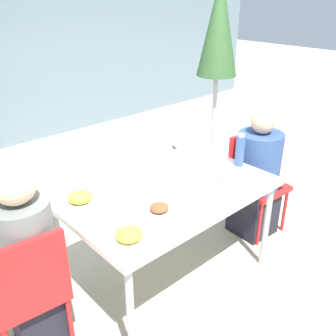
{
  "coord_description": "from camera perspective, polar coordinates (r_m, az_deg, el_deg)",
  "views": [
    {
      "loc": [
        -1.49,
        -1.62,
        1.96
      ],
      "look_at": [
        0.0,
        0.0,
        0.9
      ],
      "focal_mm": 40.0,
      "sensor_mm": 36.0,
      "label": 1
    }
  ],
  "objects": [
    {
      "name": "bottle",
      "position": [
        2.83,
        10.92,
        2.64
      ],
      "size": [
        0.07,
        0.07,
        0.25
      ],
      "color": "#334C8E",
      "rests_on": "dining_table"
    },
    {
      "name": "person_left",
      "position": [
        2.27,
        -20.28,
        -13.76
      ],
      "size": [
        0.32,
        0.32,
        1.2
      ],
      "rotation": [
        0.0,
        0.0,
        -0.1
      ],
      "color": "black",
      "rests_on": "ground"
    },
    {
      "name": "chair_right",
      "position": [
        3.31,
        12.81,
        -1.05
      ],
      "size": [
        0.43,
        0.43,
        0.87
      ],
      "rotation": [
        0.0,
        0.0,
        3.07
      ],
      "color": "red",
      "rests_on": "ground"
    },
    {
      "name": "plate_2",
      "position": [
        2.23,
        -1.32,
        -6.4
      ],
      "size": [
        0.21,
        0.21,
        0.06
      ],
      "color": "white",
      "rests_on": "dining_table"
    },
    {
      "name": "ground_plane",
      "position": [
        2.95,
        0.0,
        -16.05
      ],
      "size": [
        24.0,
        24.0,
        0.0
      ],
      "primitive_type": "plane",
      "color": "#B2A893"
    },
    {
      "name": "person_right",
      "position": [
        3.23,
        13.35,
        -1.6
      ],
      "size": [
        0.36,
        0.36,
        1.12
      ],
      "rotation": [
        0.0,
        0.0,
        3.07
      ],
      "color": "black",
      "rests_on": "ground"
    },
    {
      "name": "dining_table",
      "position": [
        2.54,
        0.0,
        -4.22
      ],
      "size": [
        1.4,
        0.91,
        0.75
      ],
      "color": "silver",
      "rests_on": "ground"
    },
    {
      "name": "chair_left",
      "position": [
        2.25,
        -20.57,
        -16.71
      ],
      "size": [
        0.44,
        0.44,
        0.87
      ],
      "rotation": [
        0.0,
        0.0,
        -0.1
      ],
      "color": "red",
      "rests_on": "ground"
    },
    {
      "name": "drinking_cup",
      "position": [
        2.61,
        9.24,
        -1.08
      ],
      "size": [
        0.07,
        0.07,
        0.1
      ],
      "color": "white",
      "rests_on": "dining_table"
    },
    {
      "name": "plate_0",
      "position": [
        2.01,
        -5.93,
        -10.4
      ],
      "size": [
        0.27,
        0.27,
        0.07
      ],
      "color": "white",
      "rests_on": "dining_table"
    },
    {
      "name": "closed_umbrella",
      "position": [
        3.76,
        7.7,
        19.52
      ],
      "size": [
        0.39,
        0.39,
        2.12
      ],
      "color": "#333333",
      "rests_on": "ground"
    },
    {
      "name": "plate_1",
      "position": [
        2.39,
        -13.23,
        -4.68
      ],
      "size": [
        0.27,
        0.27,
        0.07
      ],
      "color": "white",
      "rests_on": "dining_table"
    },
    {
      "name": "salad_bowl",
      "position": [
        2.44,
        -0.71,
        -3.24
      ],
      "size": [
        0.14,
        0.14,
        0.05
      ],
      "color": "white",
      "rests_on": "dining_table"
    }
  ]
}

